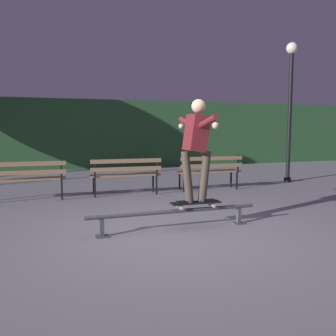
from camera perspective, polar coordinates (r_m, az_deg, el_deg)
The scene contains 9 objects.
ground_plane at distance 5.43m, azimuth 1.74°, elevation -10.09°, with size 90.00×90.00×0.00m, color gray.
hedge_backdrop at distance 14.50m, azimuth -11.87°, elevation 5.18°, with size 24.00×1.20×2.60m, color #2D5B33.
grind_rail at distance 5.54m, azimuth 1.06°, elevation -7.18°, with size 2.68×0.18×0.31m.
skateboard at distance 5.63m, azimuth 4.36°, elevation -5.46°, with size 0.78×0.22×0.09m.
skateboarder at distance 5.52m, azimuth 4.46°, elevation 4.10°, with size 0.62×1.41×1.56m.
park_bench_leftmost at distance 8.17m, azimuth -21.23°, elevation -1.16°, with size 1.62×0.48×0.88m.
park_bench_left_center at distance 8.36m, azimuth -6.61°, elevation -0.62°, with size 1.62×0.48×0.88m.
park_bench_right_center at distance 9.06m, azimuth 6.54°, elevation -0.10°, with size 1.62×0.48×0.88m.
lamp_post_right at distance 11.01m, azimuth 18.55°, elevation 10.86°, with size 0.32×0.32×3.90m.
Camera 1 is at (-1.87, -4.86, 1.52)m, focal length 39.08 mm.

